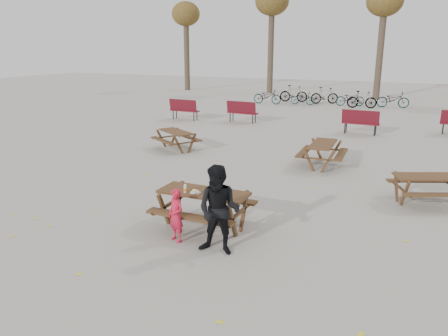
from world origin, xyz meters
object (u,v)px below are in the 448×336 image
at_px(adult, 219,210).
at_px(picnic_table_east, 429,190).
at_px(food_tray, 195,192).
at_px(picnic_table_north, 176,140).
at_px(picnic_table_far, 322,155).
at_px(main_picnic_table, 204,200).
at_px(child, 176,215).
at_px(soda_bottle, 185,189).

distance_m(adult, picnic_table_east, 5.49).
relative_size(food_tray, picnic_table_north, 0.12).
height_order(picnic_table_east, picnic_table_north, picnic_table_east).
distance_m(food_tray, picnic_table_east, 5.56).
height_order(picnic_table_north, picnic_table_far, picnic_table_far).
bearing_deg(picnic_table_north, food_tray, -25.03).
xyz_separation_m(main_picnic_table, picnic_table_east, (4.16, 3.39, -0.25)).
height_order(main_picnic_table, child, child).
height_order(adult, picnic_table_east, adult).
height_order(soda_bottle, picnic_table_north, soda_bottle).
xyz_separation_m(food_tray, picnic_table_east, (4.25, 3.56, -0.45)).
distance_m(soda_bottle, adult, 1.25).
bearing_deg(child, picnic_table_east, 67.67).
distance_m(main_picnic_table, adult, 1.18).
distance_m(soda_bottle, picnic_table_far, 6.09).
bearing_deg(picnic_table_east, food_tray, -163.43).
distance_m(soda_bottle, picnic_table_east, 5.75).
relative_size(child, adult, 0.64).
bearing_deg(picnic_table_far, main_picnic_table, 165.93).
distance_m(child, picnic_table_far, 6.61).
relative_size(picnic_table_east, picnic_table_far, 0.94).
distance_m(food_tray, child, 0.67).
bearing_deg(main_picnic_table, food_tray, -117.97).
relative_size(main_picnic_table, adult, 1.12).
xyz_separation_m(main_picnic_table, child, (-0.19, -0.78, -0.07)).
height_order(main_picnic_table, food_tray, food_tray).
height_order(food_tray, adult, adult).
xyz_separation_m(child, picnic_table_east, (4.35, 4.17, -0.18)).
height_order(main_picnic_table, picnic_table_east, main_picnic_table).
xyz_separation_m(adult, picnic_table_far, (0.46, 6.57, -0.45)).
bearing_deg(main_picnic_table, picnic_table_east, 39.18).
distance_m(main_picnic_table, picnic_table_north, 7.01).
bearing_deg(main_picnic_table, child, -103.74).
height_order(food_tray, picnic_table_north, food_tray).
bearing_deg(food_tray, child, -99.20).
relative_size(soda_bottle, adult, 0.11).
relative_size(main_picnic_table, food_tray, 10.00).
height_order(main_picnic_table, picnic_table_far, main_picnic_table).
bearing_deg(picnic_table_far, food_tray, 165.41).
bearing_deg(food_tray, picnic_table_far, 77.51).
xyz_separation_m(child, adult, (0.94, -0.11, 0.29)).
relative_size(adult, picnic_table_east, 1.03).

